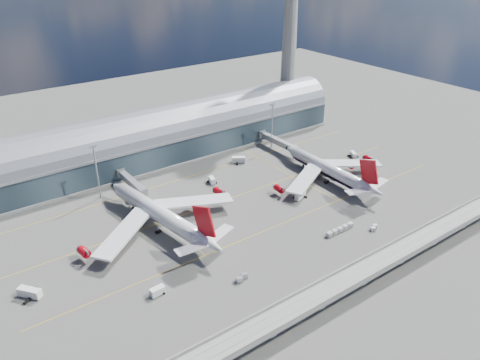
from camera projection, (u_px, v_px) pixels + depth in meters
ground at (262, 215)px, 198.64m from camera, size 500.00×500.00×0.00m
taxi_lines at (232, 195)px, 214.58m from camera, size 200.00×80.12×0.01m
terminal at (172, 135)px, 249.73m from camera, size 200.00×30.00×28.00m
control_tower at (290, 39)px, 279.41m from camera, size 19.00×19.00×103.00m
guideway at (364, 271)px, 156.56m from camera, size 220.00×8.50×7.20m
floodlight_mast_left at (97, 171)px, 206.00m from camera, size 3.00×0.70×25.70m
floodlight_mast_right at (272, 124)px, 258.22m from camera, size 3.00×0.70×25.70m
airliner_left at (161, 215)px, 186.82m from camera, size 68.94×72.53×22.13m
airliner_right at (329, 170)px, 225.67m from camera, size 61.97×64.76×20.57m
jet_bridge_left at (130, 181)px, 215.80m from camera, size 4.40×28.00×7.25m
jet_bridge_right at (276, 141)px, 259.35m from camera, size 4.40×32.00×7.25m
service_truck_0 at (30, 293)px, 152.24m from camera, size 6.93×7.88×3.29m
service_truck_1 at (158, 291)px, 153.25m from camera, size 5.14×2.79×2.89m
service_truck_2 at (300, 196)px, 211.17m from camera, size 7.46×4.36×2.61m
service_truck_3 at (353, 154)px, 251.79m from camera, size 4.58×5.98×2.72m
service_truck_4 at (212, 180)px, 224.51m from camera, size 3.54×5.37×2.86m
service_truck_5 at (239, 160)px, 245.01m from camera, size 7.07×6.01×3.29m
cargo_train_0 at (242, 278)px, 160.17m from camera, size 5.57×3.07×1.80m
cargo_train_1 at (340, 230)px, 186.76m from camera, size 14.44×1.83×1.92m
cargo_train_2 at (374, 228)px, 188.45m from camera, size 4.77×3.05×1.55m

